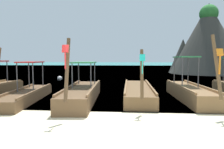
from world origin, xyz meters
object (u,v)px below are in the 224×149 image
(longtail_boat_red_ribbon, at_px, (82,93))
(karst_rock, at_px, (206,39))
(longtail_boat_green_ribbon, at_px, (27,94))
(longtail_boat_turquoise_ribbon, at_px, (138,92))
(mooring_buoy_near, at_px, (60,78))
(longtail_boat_orange_ribbon, at_px, (189,92))

(longtail_boat_red_ribbon, distance_m, karst_rock, 24.45)
(longtail_boat_green_ribbon, distance_m, longtail_boat_turquoise_ribbon, 5.50)
(longtail_boat_red_ribbon, relative_size, mooring_buoy_near, 14.34)
(longtail_boat_red_ribbon, distance_m, longtail_boat_turquoise_ribbon, 2.95)
(longtail_boat_green_ribbon, xyz_separation_m, longtail_boat_orange_ribbon, (7.78, 0.93, 0.08))
(mooring_buoy_near, bearing_deg, longtail_boat_orange_ribbon, -41.62)
(longtail_boat_orange_ribbon, xyz_separation_m, karst_rock, (7.62, 19.65, 4.29))
(longtail_boat_turquoise_ribbon, relative_size, mooring_buoy_near, 15.23)
(longtail_boat_turquoise_ribbon, bearing_deg, longtail_boat_orange_ribbon, -11.56)
(longtail_boat_red_ribbon, height_order, longtail_boat_turquoise_ribbon, longtail_boat_red_ribbon)
(longtail_boat_turquoise_ribbon, relative_size, karst_rock, 0.65)
(longtail_boat_green_ribbon, xyz_separation_m, longtail_boat_red_ribbon, (2.65, 0.17, 0.06))
(longtail_boat_green_ribbon, height_order, mooring_buoy_near, longtail_boat_green_ribbon)
(longtail_boat_red_ribbon, height_order, longtail_boat_orange_ribbon, longtail_boat_orange_ribbon)
(longtail_boat_green_ribbon, bearing_deg, longtail_boat_red_ribbon, 3.64)
(longtail_boat_red_ribbon, bearing_deg, longtail_boat_orange_ribbon, 8.43)
(longtail_boat_green_ribbon, height_order, karst_rock, karst_rock)
(longtail_boat_green_ribbon, relative_size, longtail_boat_red_ribbon, 0.91)
(longtail_boat_orange_ribbon, bearing_deg, longtail_boat_turquoise_ribbon, 168.44)
(mooring_buoy_near, bearing_deg, longtail_boat_turquoise_ribbon, -48.64)
(longtail_boat_red_ribbon, relative_size, longtail_boat_turquoise_ribbon, 0.94)
(longtail_boat_turquoise_ribbon, bearing_deg, karst_rock, 62.22)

